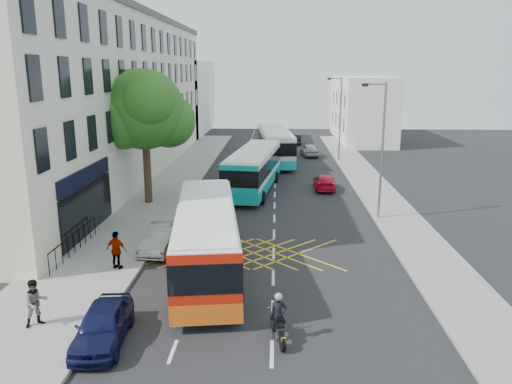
# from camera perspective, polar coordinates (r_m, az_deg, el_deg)

# --- Properties ---
(ground) EXTENTS (120.00, 120.00, 0.00)m
(ground) POSITION_cam_1_polar(r_m,az_deg,el_deg) (19.39, 1.92, -13.33)
(ground) COLOR black
(ground) RESTS_ON ground
(pavement_left) EXTENTS (5.00, 70.00, 0.15)m
(pavement_left) POSITION_cam_1_polar(r_m,az_deg,el_deg) (34.51, -12.13, -1.24)
(pavement_left) COLOR gray
(pavement_left) RESTS_ON ground
(pavement_right) EXTENTS (3.00, 70.00, 0.15)m
(pavement_right) POSITION_cam_1_polar(r_m,az_deg,el_deg) (34.24, 14.79, -1.51)
(pavement_right) COLOR gray
(pavement_right) RESTS_ON ground
(terrace_main) EXTENTS (8.30, 45.00, 13.50)m
(terrace_main) POSITION_cam_1_polar(r_m,az_deg,el_deg) (44.10, -16.55, 10.52)
(terrace_main) COLOR beige
(terrace_main) RESTS_ON ground
(terrace_far) EXTENTS (8.00, 20.00, 10.00)m
(terrace_far) POSITION_cam_1_polar(r_m,az_deg,el_deg) (73.72, -8.82, 10.64)
(terrace_far) COLOR silver
(terrace_far) RESTS_ON ground
(building_right) EXTENTS (6.00, 18.00, 8.00)m
(building_right) POSITION_cam_1_polar(r_m,az_deg,el_deg) (66.34, 11.97, 9.31)
(building_right) COLOR silver
(building_right) RESTS_ON ground
(street_tree) EXTENTS (6.30, 5.70, 8.80)m
(street_tree) POSITION_cam_1_polar(r_m,az_deg,el_deg) (33.44, -12.70, 9.09)
(street_tree) COLOR #382619
(street_tree) RESTS_ON pavement_left
(lamp_near) EXTENTS (1.45, 0.15, 8.00)m
(lamp_near) POSITION_cam_1_polar(r_m,az_deg,el_deg) (30.19, 14.08, 5.34)
(lamp_near) COLOR slate
(lamp_near) RESTS_ON pavement_right
(lamp_far) EXTENTS (1.45, 0.15, 8.00)m
(lamp_far) POSITION_cam_1_polar(r_m,az_deg,el_deg) (49.82, 9.50, 8.74)
(lamp_far) COLOR slate
(lamp_far) RESTS_ON pavement_right
(railings) EXTENTS (0.08, 5.60, 1.14)m
(railings) POSITION_cam_1_polar(r_m,az_deg,el_deg) (25.89, -20.07, -5.35)
(railings) COLOR black
(railings) RESTS_ON pavement_left
(bus_near) EXTENTS (3.97, 11.20, 3.08)m
(bus_near) POSITION_cam_1_polar(r_m,az_deg,el_deg) (22.16, -5.69, -5.27)
(bus_near) COLOR silver
(bus_near) RESTS_ON ground
(bus_mid) EXTENTS (3.99, 11.33, 3.12)m
(bus_mid) POSITION_cam_1_polar(r_m,az_deg,el_deg) (37.11, -0.24, 2.61)
(bus_mid) COLOR silver
(bus_mid) RESTS_ON ground
(bus_far) EXTENTS (3.78, 11.84, 3.27)m
(bus_far) POSITION_cam_1_polar(r_m,az_deg,el_deg) (48.69, 2.19, 5.37)
(bus_far) COLOR silver
(bus_far) RESTS_ON ground
(motorbike) EXTENTS (0.71, 1.92, 1.73)m
(motorbike) POSITION_cam_1_polar(r_m,az_deg,el_deg) (17.10, 2.54, -14.21)
(motorbike) COLOR black
(motorbike) RESTS_ON ground
(parked_car_blue) EXTENTS (1.82, 3.90, 1.29)m
(parked_car_blue) POSITION_cam_1_polar(r_m,az_deg,el_deg) (17.79, -17.09, -14.28)
(parked_car_blue) COLOR #0E1238
(parked_car_blue) RESTS_ON ground
(parked_car_silver) EXTENTS (1.70, 4.03, 1.29)m
(parked_car_silver) POSITION_cam_1_polar(r_m,az_deg,el_deg) (25.52, -10.68, -5.18)
(parked_car_silver) COLOR #929499
(parked_car_silver) RESTS_ON ground
(red_hatchback) EXTENTS (1.67, 3.88, 1.11)m
(red_hatchback) POSITION_cam_1_polar(r_m,az_deg,el_deg) (38.20, 7.82, 1.14)
(red_hatchback) COLOR red
(red_hatchback) RESTS_ON ground
(distant_car_grey) EXTENTS (2.08, 4.46, 1.24)m
(distant_car_grey) POSITION_cam_1_polar(r_m,az_deg,el_deg) (60.58, 2.97, 5.97)
(distant_car_grey) COLOR #38393F
(distant_car_grey) RESTS_ON ground
(distant_car_silver) EXTENTS (2.00, 4.03, 1.32)m
(distant_car_silver) POSITION_cam_1_polar(r_m,az_deg,el_deg) (52.85, 6.13, 4.81)
(distant_car_silver) COLOR #9A9BA1
(distant_car_silver) RESTS_ON ground
(distant_car_dark) EXTENTS (1.37, 3.62, 1.18)m
(distant_car_dark) POSITION_cam_1_polar(r_m,az_deg,el_deg) (61.55, 4.60, 6.04)
(distant_car_dark) COLOR black
(distant_car_dark) RESTS_ON ground
(pedestrian_near) EXTENTS (1.04, 1.02, 1.69)m
(pedestrian_near) POSITION_cam_1_polar(r_m,az_deg,el_deg) (19.25, -23.86, -11.50)
(pedestrian_near) COLOR gray
(pedestrian_near) RESTS_ON pavement_left
(pedestrian_far) EXTENTS (1.10, 0.70, 1.74)m
(pedestrian_far) POSITION_cam_1_polar(r_m,az_deg,el_deg) (23.21, -15.65, -6.42)
(pedestrian_far) COLOR gray
(pedestrian_far) RESTS_ON pavement_left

